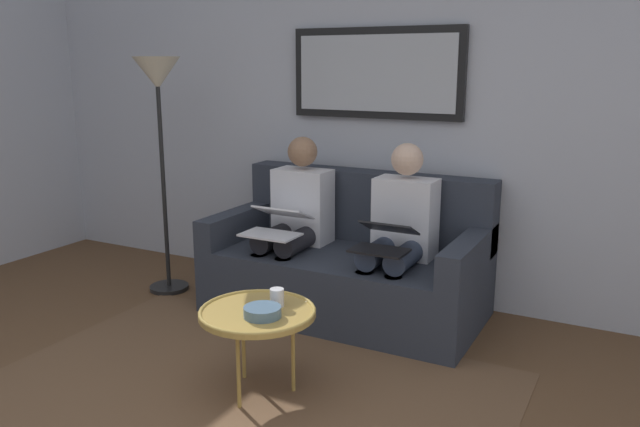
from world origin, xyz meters
TOP-DOWN VIEW (x-y plane):
  - wall_rear at (0.00, -2.60)m, footprint 6.00×0.12m
  - area_rug at (0.00, -0.85)m, footprint 2.60×1.80m
  - couch at (0.00, -2.12)m, footprint 1.76×0.90m
  - framed_mirror at (0.00, -2.51)m, footprint 1.22×0.05m
  - coffee_table at (-0.08, -0.90)m, footprint 0.58×0.58m
  - cup at (-0.13, -1.00)m, footprint 0.07×0.07m
  - bowl at (-0.14, -0.85)m, footprint 0.18×0.18m
  - person_left at (-0.37, -2.05)m, footprint 0.38×0.58m
  - laptop_black at (-0.37, -1.81)m, footprint 0.32×0.35m
  - person_right at (0.37, -2.05)m, footprint 0.38×0.58m
  - laptop_white at (0.37, -1.82)m, footprint 0.36×0.38m
  - standing_lamp at (1.33, -1.85)m, footprint 0.32×0.32m

SIDE VIEW (x-z plane):
  - area_rug at x=0.00m, z-range 0.00..0.01m
  - couch at x=0.00m, z-range -0.14..0.76m
  - coffee_table at x=-0.08m, z-range 0.20..0.65m
  - bowl at x=-0.14m, z-range 0.44..0.49m
  - cup at x=-0.13m, z-range 0.44..0.53m
  - person_left at x=-0.37m, z-range 0.04..1.18m
  - person_right at x=0.37m, z-range 0.04..1.18m
  - laptop_black at x=-0.37m, z-range 0.54..0.70m
  - laptop_white at x=0.37m, z-range 0.54..0.71m
  - wall_rear at x=0.00m, z-range 0.00..2.60m
  - standing_lamp at x=1.33m, z-range 0.54..2.20m
  - framed_mirror at x=0.00m, z-range 1.25..1.85m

